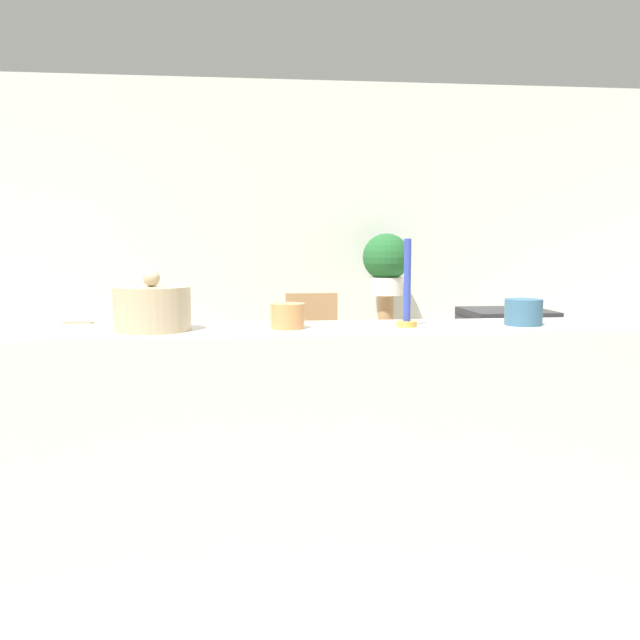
{
  "coord_description": "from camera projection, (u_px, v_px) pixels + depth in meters",
  "views": [
    {
      "loc": [
        -0.16,
        -2.75,
        1.35
      ],
      "look_at": [
        0.38,
        1.72,
        0.85
      ],
      "focal_mm": 40.0,
      "sensor_mm": 36.0,
      "label": 1
    }
  ],
  "objects": [
    {
      "name": "candlestick",
      "position": [
        407.0,
        297.0,
        2.39
      ],
      "size": [
        0.07,
        0.07,
        0.3
      ],
      "color": "#B7933D",
      "rests_on": "foreground_counter"
    },
    {
      "name": "tv_stand",
      "position": [
        504.0,
        411.0,
        4.72
      ],
      "size": [
        0.91,
        0.57,
        0.45
      ],
      "color": "#9E754C",
      "rests_on": "ground_plane"
    },
    {
      "name": "candle_jar",
      "position": [
        287.0,
        316.0,
        2.35
      ],
      "size": [
        0.11,
        0.11,
        0.08
      ],
      "color": "#C6844C",
      "rests_on": "foreground_counter"
    },
    {
      "name": "ground_plane",
      "position": [
        278.0,
        577.0,
        2.88
      ],
      "size": [
        14.0,
        14.0,
        0.0
      ],
      "primitive_type": "plane",
      "color": "beige"
    },
    {
      "name": "plant_stand",
      "position": [
        385.0,
        348.0,
        6.03
      ],
      "size": [
        0.13,
        0.13,
        0.9
      ],
      "color": "#9E754C",
      "rests_on": "ground_plane"
    },
    {
      "name": "wall_back",
      "position": [
        253.0,
        241.0,
        6.11
      ],
      "size": [
        9.0,
        0.06,
        2.7
      ],
      "color": "silver",
      "rests_on": "ground_plane"
    },
    {
      "name": "foreground_counter",
      "position": [
        285.0,
        484.0,
        2.41
      ],
      "size": [
        2.38,
        0.44,
        1.06
      ],
      "color": "beige",
      "rests_on": "ground_plane"
    },
    {
      "name": "couch",
      "position": [
        107.0,
        429.0,
        4.07
      ],
      "size": [
        0.95,
        1.85,
        0.8
      ],
      "color": "#847051",
      "rests_on": "ground_plane"
    },
    {
      "name": "coffee_tin",
      "position": [
        523.0,
        312.0,
        2.44
      ],
      "size": [
        0.13,
        0.13,
        0.09
      ],
      "color": "#335B75",
      "rests_on": "foreground_counter"
    },
    {
      "name": "decorative_bowl",
      "position": [
        152.0,
        308.0,
        2.29
      ],
      "size": [
        0.25,
        0.25,
        0.2
      ],
      "color": "tan",
      "rests_on": "foreground_counter"
    },
    {
      "name": "potted_plant",
      "position": [
        386.0,
        262.0,
        5.95
      ],
      "size": [
        0.4,
        0.4,
        0.52
      ],
      "color": "white",
      "rests_on": "plant_stand"
    },
    {
      "name": "wooden_chair",
      "position": [
        313.0,
        352.0,
        5.35
      ],
      "size": [
        0.44,
        0.44,
        0.95
      ],
      "color": "#9E754C",
      "rests_on": "ground_plane"
    },
    {
      "name": "television",
      "position": [
        505.0,
        344.0,
        4.67
      ],
      "size": [
        0.55,
        0.53,
        0.45
      ],
      "color": "#232328",
      "rests_on": "tv_stand"
    }
  ]
}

